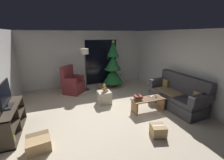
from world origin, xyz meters
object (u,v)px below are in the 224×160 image
(couch, at_px, (177,96))
(christmas_tree, at_px, (113,67))
(book_stack, at_px, (138,97))
(television, at_px, (5,95))
(teddy_bear_chestnut_by_tree, at_px, (99,87))
(media_shelf, at_px, (9,122))
(cell_phone, at_px, (138,95))
(cardboard_box_open_near_shelf, at_px, (39,145))
(coffee_table, at_px, (148,103))
(ottoman, at_px, (104,97))
(floor_lamp, at_px, (85,56))
(remote_white, at_px, (152,96))
(cardboard_box_taped_mid_floor, at_px, (158,130))
(remote_black, at_px, (156,97))
(teddy_bear_honey, at_px, (104,88))
(armchair, at_px, (72,84))

(couch, height_order, christmas_tree, christmas_tree)
(couch, relative_size, book_stack, 7.05)
(television, distance_m, teddy_bear_chestnut_by_tree, 3.69)
(teddy_bear_chestnut_by_tree, bearing_deg, media_shelf, -141.71)
(couch, bearing_deg, cell_phone, 173.60)
(christmas_tree, bearing_deg, cardboard_box_open_near_shelf, -131.74)
(coffee_table, height_order, book_stack, book_stack)
(ottoman, bearing_deg, floor_lamp, 102.40)
(cell_phone, relative_size, ottoman, 0.33)
(television, bearing_deg, remote_white, -1.38)
(cell_phone, bearing_deg, cardboard_box_taped_mid_floor, -94.42)
(ottoman, distance_m, cardboard_box_taped_mid_floor, 2.24)
(floor_lamp, bearing_deg, remote_black, -55.07)
(remote_white, bearing_deg, coffee_table, 84.21)
(book_stack, xyz_separation_m, teddy_bear_chestnut_by_tree, (-0.61, 2.33, -0.36))
(media_shelf, bearing_deg, coffee_table, -1.92)
(remote_white, xyz_separation_m, cell_phone, (-0.53, -0.03, 0.13))
(cardboard_box_open_near_shelf, height_order, cardboard_box_taped_mid_floor, cardboard_box_open_near_shelf)
(ottoman, bearing_deg, cardboard_box_open_near_shelf, -139.28)
(remote_white, bearing_deg, book_stack, 61.15)
(remote_black, height_order, teddy_bear_chestnut_by_tree, remote_black)
(floor_lamp, bearing_deg, media_shelf, -134.06)
(media_shelf, height_order, television, television)
(coffee_table, relative_size, cardboard_box_taped_mid_floor, 2.69)
(christmas_tree, xyz_separation_m, teddy_bear_honey, (-0.90, -1.54, -0.38))
(coffee_table, bearing_deg, floor_lamp, 120.41)
(couch, relative_size, armchair, 1.75)
(remote_white, height_order, television, television)
(ottoman, relative_size, teddy_bear_honey, 1.54)
(coffee_table, height_order, teddy_bear_honey, teddy_bear_honey)
(christmas_tree, height_order, teddy_bear_chestnut_by_tree, christmas_tree)
(floor_lamp, relative_size, media_shelf, 1.27)
(couch, relative_size, cell_phone, 13.71)
(cell_phone, xyz_separation_m, media_shelf, (-3.46, 0.07, -0.22))
(couch, height_order, television, television)
(floor_lamp, relative_size, television, 2.12)
(television, bearing_deg, christmas_tree, 33.45)
(couch, height_order, armchair, armchair)
(coffee_table, relative_size, cell_phone, 7.64)
(television, relative_size, teddy_bear_honey, 2.95)
(couch, height_order, remote_black, couch)
(ottoman, relative_size, teddy_bear_chestnut_by_tree, 1.54)
(remote_white, height_order, cell_phone, cell_phone)
(remote_black, height_order, cell_phone, cell_phone)
(christmas_tree, xyz_separation_m, floor_lamp, (-1.25, 0.01, 0.57))
(coffee_table, relative_size, cardboard_box_open_near_shelf, 2.10)
(teddy_bear_honey, relative_size, cardboard_box_open_near_shelf, 0.54)
(teddy_bear_honey, bearing_deg, remote_black, -34.69)
(remote_black, distance_m, cardboard_box_open_near_shelf, 3.48)
(book_stack, bearing_deg, ottoman, 130.55)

